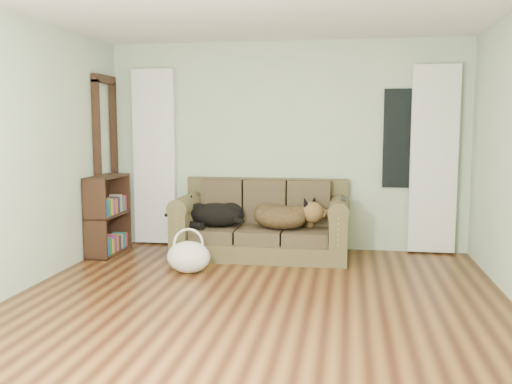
# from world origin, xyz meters

# --- Properties ---
(floor) EXTENTS (5.00, 5.00, 0.00)m
(floor) POSITION_xyz_m (0.00, 0.00, 0.00)
(floor) COLOR #381A0D
(floor) RESTS_ON ground
(wall_back) EXTENTS (4.50, 0.04, 2.60)m
(wall_back) POSITION_xyz_m (0.00, 2.50, 1.30)
(wall_back) COLOR #B3C7A3
(wall_back) RESTS_ON ground
(wall_left) EXTENTS (0.04, 5.00, 2.60)m
(wall_left) POSITION_xyz_m (-2.25, 0.00, 1.30)
(wall_left) COLOR #B3C7A3
(wall_left) RESTS_ON ground
(curtain_left) EXTENTS (0.55, 0.08, 2.25)m
(curtain_left) POSITION_xyz_m (-1.70, 2.42, 1.15)
(curtain_left) COLOR white
(curtain_left) RESTS_ON ground
(curtain_right) EXTENTS (0.55, 0.08, 2.25)m
(curtain_right) POSITION_xyz_m (1.80, 2.42, 1.15)
(curtain_right) COLOR white
(curtain_right) RESTS_ON ground
(window_pane) EXTENTS (0.50, 0.03, 1.20)m
(window_pane) POSITION_xyz_m (1.45, 2.47, 1.40)
(window_pane) COLOR black
(window_pane) RESTS_ON wall_back
(door_casing) EXTENTS (0.07, 0.60, 2.10)m
(door_casing) POSITION_xyz_m (-2.20, 2.05, 1.05)
(door_casing) COLOR black
(door_casing) RESTS_ON ground
(sofa) EXTENTS (2.03, 0.88, 0.83)m
(sofa) POSITION_xyz_m (-0.22, 1.97, 0.45)
(sofa) COLOR #3C311C
(sofa) RESTS_ON floor
(dog_black_lab) EXTENTS (0.72, 0.54, 0.29)m
(dog_black_lab) POSITION_xyz_m (-0.81, 1.94, 0.48)
(dog_black_lab) COLOR black
(dog_black_lab) RESTS_ON sofa
(dog_shepherd) EXTENTS (0.84, 0.73, 0.31)m
(dog_shepherd) POSITION_xyz_m (0.05, 1.92, 0.49)
(dog_shepherd) COLOR black
(dog_shepherd) RESTS_ON sofa
(tv_remote) EXTENTS (0.07, 0.20, 0.02)m
(tv_remote) POSITION_xyz_m (0.74, 1.86, 0.73)
(tv_remote) COLOR black
(tv_remote) RESTS_ON sofa
(tote_bag) EXTENTS (0.47, 0.37, 0.34)m
(tote_bag) POSITION_xyz_m (-0.87, 1.07, 0.16)
(tote_bag) COLOR silver
(tote_bag) RESTS_ON floor
(bookshelf) EXTENTS (0.37, 0.79, 0.96)m
(bookshelf) POSITION_xyz_m (-2.09, 1.80, 0.50)
(bookshelf) COLOR black
(bookshelf) RESTS_ON floor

